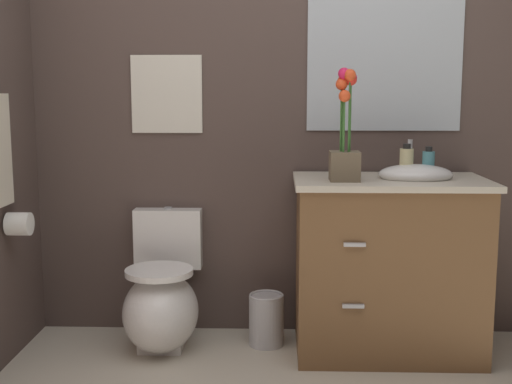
# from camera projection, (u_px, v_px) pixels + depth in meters

# --- Properties ---
(wall_back) EXTENTS (4.31, 0.05, 2.50)m
(wall_back) POSITION_uv_depth(u_px,v_px,m) (332.00, 102.00, 3.54)
(wall_back) COLOR #4C3D38
(wall_back) RESTS_ON ground_plane
(toilet) EXTENTS (0.38, 0.59, 0.69)m
(toilet) POSITION_uv_depth(u_px,v_px,m) (162.00, 301.00, 3.42)
(toilet) COLOR white
(toilet) RESTS_ON ground_plane
(vanity_cabinet) EXTENTS (0.94, 0.56, 1.06)m
(vanity_cabinet) POSITION_uv_depth(u_px,v_px,m) (389.00, 264.00, 3.33)
(vanity_cabinet) COLOR brown
(vanity_cabinet) RESTS_ON ground_plane
(flower_vase) EXTENTS (0.14, 0.14, 0.53)m
(flower_vase) POSITION_uv_depth(u_px,v_px,m) (345.00, 137.00, 3.15)
(flower_vase) COLOR brown
(flower_vase) RESTS_ON vanity_cabinet
(soap_bottle) EXTENTS (0.06, 0.06, 0.15)m
(soap_bottle) POSITION_uv_depth(u_px,v_px,m) (428.00, 164.00, 3.28)
(soap_bottle) COLOR teal
(soap_bottle) RESTS_ON vanity_cabinet
(lotion_bottle) EXTENTS (0.07, 0.07, 0.17)m
(lotion_bottle) POSITION_uv_depth(u_px,v_px,m) (406.00, 162.00, 3.28)
(lotion_bottle) COLOR beige
(lotion_bottle) RESTS_ON vanity_cabinet
(trash_bin) EXTENTS (0.18, 0.18, 0.27)m
(trash_bin) POSITION_uv_depth(u_px,v_px,m) (266.00, 319.00, 3.46)
(trash_bin) COLOR #B7B7BC
(trash_bin) RESTS_ON ground_plane
(wall_poster) EXTENTS (0.37, 0.01, 0.41)m
(wall_poster) POSITION_uv_depth(u_px,v_px,m) (167.00, 94.00, 3.53)
(wall_poster) COLOR silver
(wall_mirror) EXTENTS (0.80, 0.01, 0.70)m
(wall_mirror) POSITION_uv_depth(u_px,v_px,m) (385.00, 63.00, 3.47)
(wall_mirror) COLOR #B2BCC6
(toilet_paper_roll) EXTENTS (0.11, 0.11, 0.11)m
(toilet_paper_roll) POSITION_uv_depth(u_px,v_px,m) (19.00, 224.00, 3.18)
(toilet_paper_roll) COLOR white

